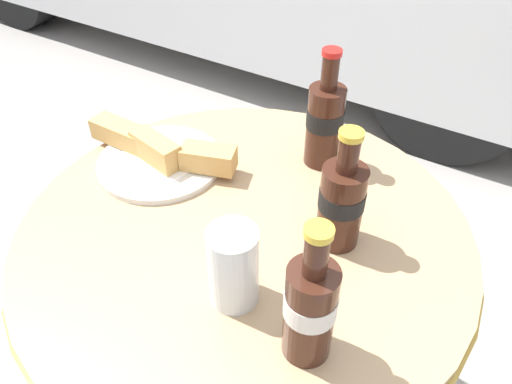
{
  "coord_description": "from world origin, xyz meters",
  "views": [
    {
      "loc": [
        0.34,
        -0.51,
        1.33
      ],
      "look_at": [
        0.0,
        0.04,
        0.78
      ],
      "focal_mm": 35.0,
      "sensor_mm": 36.0,
      "label": 1
    }
  ],
  "objects_px": {
    "cola_bottle_right": "(341,201)",
    "drinking_glass": "(234,270)",
    "bistro_table": "(245,285)",
    "lunch_plate_near": "(159,154)",
    "cola_bottle_center": "(310,307)",
    "cola_bottle_left": "(325,121)"
  },
  "relations": [
    {
      "from": "cola_bottle_right",
      "to": "drinking_glass",
      "type": "relative_size",
      "value": 1.62
    },
    {
      "from": "cola_bottle_left",
      "to": "lunch_plate_near",
      "type": "bearing_deg",
      "value": -147.02
    },
    {
      "from": "bistro_table",
      "to": "lunch_plate_near",
      "type": "height_order",
      "value": "lunch_plate_near"
    },
    {
      "from": "cola_bottle_left",
      "to": "cola_bottle_right",
      "type": "xyz_separation_m",
      "value": [
        0.12,
        -0.18,
        -0.01
      ]
    },
    {
      "from": "cola_bottle_right",
      "to": "cola_bottle_left",
      "type": "bearing_deg",
      "value": 122.69
    },
    {
      "from": "cola_bottle_left",
      "to": "lunch_plate_near",
      "type": "xyz_separation_m",
      "value": [
        -0.27,
        -0.17,
        -0.07
      ]
    },
    {
      "from": "bistro_table",
      "to": "cola_bottle_left",
      "type": "relative_size",
      "value": 3.36
    },
    {
      "from": "cola_bottle_left",
      "to": "drinking_glass",
      "type": "xyz_separation_m",
      "value": [
        0.04,
        -0.37,
        -0.03
      ]
    },
    {
      "from": "cola_bottle_left",
      "to": "cola_bottle_right",
      "type": "bearing_deg",
      "value": -57.31
    },
    {
      "from": "cola_bottle_right",
      "to": "drinking_glass",
      "type": "height_order",
      "value": "cola_bottle_right"
    },
    {
      "from": "cola_bottle_left",
      "to": "lunch_plate_near",
      "type": "height_order",
      "value": "cola_bottle_left"
    },
    {
      "from": "bistro_table",
      "to": "drinking_glass",
      "type": "xyz_separation_m",
      "value": [
        0.07,
        -0.13,
        0.22
      ]
    },
    {
      "from": "cola_bottle_right",
      "to": "bistro_table",
      "type": "bearing_deg",
      "value": -159.0
    },
    {
      "from": "bistro_table",
      "to": "drinking_glass",
      "type": "distance_m",
      "value": 0.26
    },
    {
      "from": "cola_bottle_left",
      "to": "cola_bottle_center",
      "type": "relative_size",
      "value": 1.03
    },
    {
      "from": "bistro_table",
      "to": "cola_bottle_center",
      "type": "relative_size",
      "value": 3.47
    },
    {
      "from": "lunch_plate_near",
      "to": "cola_bottle_right",
      "type": "bearing_deg",
      "value": -1.25
    },
    {
      "from": "cola_bottle_center",
      "to": "lunch_plate_near",
      "type": "height_order",
      "value": "cola_bottle_center"
    },
    {
      "from": "cola_bottle_right",
      "to": "cola_bottle_center",
      "type": "height_order",
      "value": "cola_bottle_center"
    },
    {
      "from": "cola_bottle_center",
      "to": "bistro_table",
      "type": "bearing_deg",
      "value": 142.23
    },
    {
      "from": "cola_bottle_left",
      "to": "cola_bottle_right",
      "type": "relative_size",
      "value": 1.1
    },
    {
      "from": "cola_bottle_center",
      "to": "lunch_plate_near",
      "type": "distance_m",
      "value": 0.49
    }
  ]
}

